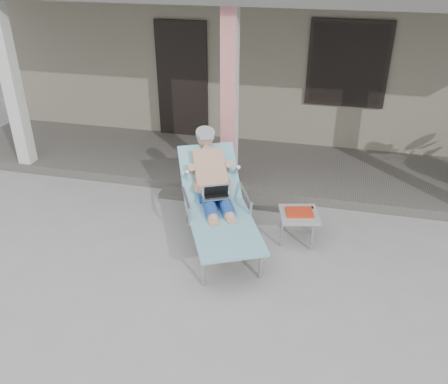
# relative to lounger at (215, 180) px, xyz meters

# --- Properties ---
(ground) EXTENTS (60.00, 60.00, 0.00)m
(ground) POSITION_rel_lounger_xyz_m (-0.09, -0.95, -0.82)
(ground) COLOR #9E9E99
(ground) RESTS_ON ground
(house) EXTENTS (10.40, 5.40, 3.30)m
(house) POSITION_rel_lounger_xyz_m (-0.09, 5.55, 0.85)
(house) COLOR gray
(house) RESTS_ON ground
(porch_deck) EXTENTS (10.00, 2.00, 0.15)m
(porch_deck) POSITION_rel_lounger_xyz_m (-0.09, 2.05, -0.75)
(porch_deck) COLOR #605B56
(porch_deck) RESTS_ON ground
(porch_step) EXTENTS (2.00, 0.30, 0.07)m
(porch_step) POSITION_rel_lounger_xyz_m (-0.09, 0.90, -0.78)
(porch_step) COLOR #605B56
(porch_step) RESTS_ON ground
(lounger) EXTENTS (1.53, 2.11, 1.33)m
(lounger) POSITION_rel_lounger_xyz_m (0.00, 0.00, 0.00)
(lounger) COLOR #B7B7BC
(lounger) RESTS_ON ground
(side_table) EXTENTS (0.58, 0.58, 0.44)m
(side_table) POSITION_rel_lounger_xyz_m (1.07, 0.12, -0.45)
(side_table) COLOR #A1A19C
(side_table) RESTS_ON ground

